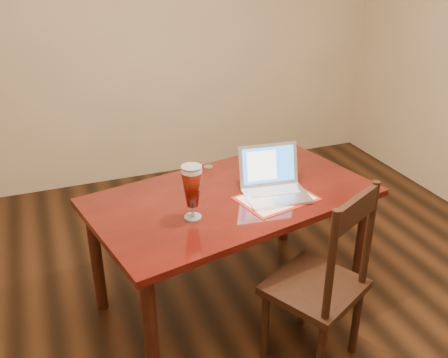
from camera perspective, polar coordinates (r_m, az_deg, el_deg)
name	(u,v)px	position (r m, az deg, el deg)	size (l,w,h in m)	color
ground	(267,343)	(3.06, 4.91, -18.15)	(5.00, 5.00, 0.00)	black
room_shell	(282,31)	(2.23, 6.67, 16.47)	(4.51, 5.01, 2.71)	tan
dining_table	(233,207)	(2.95, 1.00, -3.19)	(1.79, 1.24, 1.07)	#54100B
dining_chair	(321,284)	(2.68, 11.06, -11.73)	(0.60, 0.59, 1.07)	black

